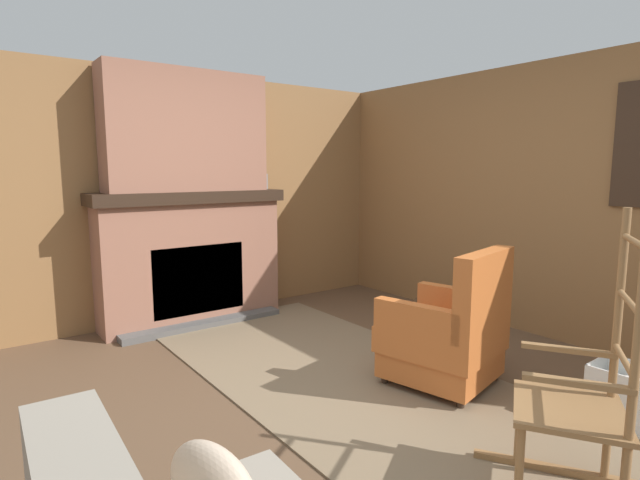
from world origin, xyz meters
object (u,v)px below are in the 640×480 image
at_px(firewood_stack, 439,312).
at_px(oil_lamp_vase, 117,180).
at_px(storage_case, 254,182).
at_px(laundry_basket, 631,397).
at_px(armchair, 448,336).
at_px(rocking_chair, 580,411).

bearing_deg(firewood_stack, oil_lamp_vase, -122.39).
distance_m(firewood_stack, storage_case, 2.29).
bearing_deg(laundry_basket, storage_case, -171.57).
height_order(armchair, storage_case, storage_case).
xyz_separation_m(laundry_basket, oil_lamp_vase, (-3.50, -1.89, 1.21)).
relative_size(armchair, laundry_basket, 2.32).
height_order(laundry_basket, storage_case, storage_case).
xyz_separation_m(rocking_chair, laundry_basket, (-0.15, 0.95, -0.26)).
bearing_deg(armchair, storage_case, -10.65).
height_order(firewood_stack, storage_case, storage_case).
xyz_separation_m(armchair, oil_lamp_vase, (-2.50, -1.47, 1.04)).
distance_m(armchair, firewood_stack, 1.39).
bearing_deg(firewood_stack, laundry_basket, -17.29).
height_order(firewood_stack, oil_lamp_vase, oil_lamp_vase).
bearing_deg(rocking_chair, laundry_basket, -112.81).
bearing_deg(storage_case, rocking_chair, -6.67).
relative_size(laundry_basket, storage_case, 1.65).
height_order(firewood_stack, laundry_basket, laundry_basket).
distance_m(armchair, laundry_basket, 1.10).
relative_size(armchair, rocking_chair, 0.73).
relative_size(armchair, oil_lamp_vase, 3.11).
relative_size(rocking_chair, laundry_basket, 3.18).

